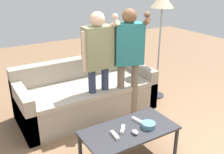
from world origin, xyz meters
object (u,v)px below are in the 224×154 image
object	(u,v)px
player_right	(129,52)
game_remote_wand_near	(115,135)
snack_bowl	(148,125)
player_center	(98,56)
couch	(86,95)
floor_lamp	(162,8)
coffee_table	(129,133)
game_remote_wand_far	(123,129)
game_remote_wand_spare	(137,120)
game_remote_nunchuk	(135,132)

from	to	relation	value
player_right	game_remote_wand_near	distance (m)	1.31
snack_bowl	player_center	world-z (taller)	player_center
snack_bowl	player_center	distance (m)	1.17
couch	floor_lamp	world-z (taller)	floor_lamp
couch	game_remote_wand_near	bearing A→B (deg)	-102.73
coffee_table	game_remote_wand_far	size ratio (longest dim) A/B	7.87
game_remote_wand_far	floor_lamp	bearing A→B (deg)	37.54
floor_lamp	game_remote_wand_spare	world-z (taller)	floor_lamp
snack_bowl	game_remote_nunchuk	xyz separation A→B (m)	(-0.21, -0.02, -0.01)
couch	game_remote_nunchuk	world-z (taller)	couch
snack_bowl	game_remote_wand_spare	size ratio (longest dim) A/B	1.02
coffee_table	game_remote_nunchuk	world-z (taller)	game_remote_nunchuk
game_remote_nunchuk	snack_bowl	bearing A→B (deg)	6.60
snack_bowl	coffee_table	bearing A→B (deg)	158.35
couch	player_right	distance (m)	0.97
snack_bowl	game_remote_wand_far	bearing A→B (deg)	159.19
player_right	game_remote_wand_spare	bearing A→B (deg)	-117.01
game_remote_nunchuk	player_center	distance (m)	1.20
couch	snack_bowl	xyz separation A→B (m)	(0.12, -1.38, 0.16)
player_center	game_remote_wand_far	distance (m)	1.11
floor_lamp	game_remote_wand_spare	bearing A→B (deg)	-138.93
coffee_table	game_remote_nunchuk	distance (m)	0.13
snack_bowl	game_remote_wand_near	world-z (taller)	snack_bowl
snack_bowl	player_center	size ratio (longest dim) A/B	0.10
snack_bowl	couch	bearing A→B (deg)	94.87
game_remote_nunchuk	player_right	world-z (taller)	player_right
couch	floor_lamp	distance (m)	1.81
game_remote_wand_near	coffee_table	bearing A→B (deg)	8.16
game_remote_wand_far	snack_bowl	bearing A→B (deg)	-20.81
couch	coffee_table	world-z (taller)	couch
floor_lamp	game_remote_wand_near	size ratio (longest dim) A/B	11.10
game_remote_nunchuk	floor_lamp	bearing A→B (deg)	42.01
snack_bowl	player_right	xyz separation A→B (m)	(0.36, 0.93, 0.57)
game_remote_wand_near	game_remote_wand_far	bearing A→B (deg)	21.45
game_remote_wand_near	game_remote_wand_far	distance (m)	0.15
player_center	game_remote_wand_near	distance (m)	1.19
game_remote_wand_far	game_remote_nunchuk	bearing A→B (deg)	-60.84
snack_bowl	game_remote_wand_spare	world-z (taller)	snack_bowl
couch	snack_bowl	size ratio (longest dim) A/B	12.89
couch	game_remote_wand_spare	world-z (taller)	couch
player_center	game_remote_wand_far	bearing A→B (deg)	-102.54
snack_bowl	game_remote_wand_near	bearing A→B (deg)	172.99
floor_lamp	player_right	size ratio (longest dim) A/B	1.09
game_remote_wand_spare	game_remote_wand_far	bearing A→B (deg)	-165.66
couch	game_remote_wand_near	distance (m)	1.36
game_remote_nunchuk	player_right	distance (m)	1.25
couch	coffee_table	size ratio (longest dim) A/B	1.92
game_remote_wand_near	game_remote_wand_spare	bearing A→B (deg)	16.96
snack_bowl	floor_lamp	size ratio (longest dim) A/B	0.09
snack_bowl	game_remote_wand_far	xyz separation A→B (m)	(-0.28, 0.11, -0.01)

